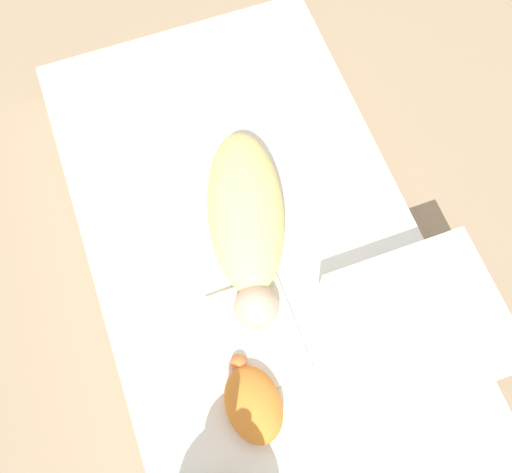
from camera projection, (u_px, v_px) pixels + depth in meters
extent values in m
plane|color=#9E8466|center=(264.00, 288.00, 1.56)|extent=(12.00, 12.00, 0.00)
cube|color=white|center=(265.00, 279.00, 1.49)|extent=(1.53, 0.78, 0.15)
cube|color=white|center=(258.00, 335.00, 1.35)|extent=(0.24, 0.18, 0.02)
ellipsoid|color=#EFDB7F|center=(247.00, 209.00, 1.41)|extent=(0.45, 0.28, 0.12)
sphere|color=#DBB293|center=(256.00, 307.00, 1.33)|extent=(0.10, 0.10, 0.10)
cube|color=white|center=(421.00, 324.00, 1.32)|extent=(0.33, 0.35, 0.09)
ellipsoid|color=orange|center=(253.00, 405.00, 1.26)|extent=(0.17, 0.12, 0.08)
sphere|color=orange|center=(239.00, 363.00, 1.30)|extent=(0.04, 0.04, 0.04)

